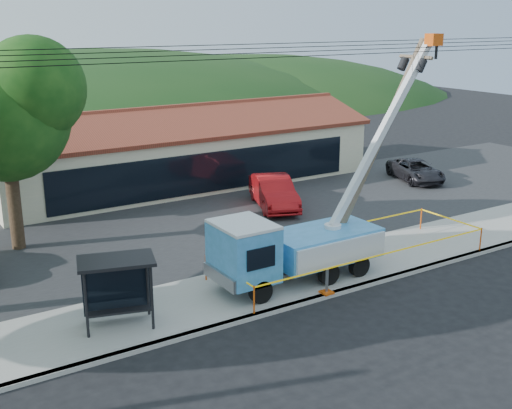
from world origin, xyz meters
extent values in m
plane|color=black|center=(0.00, 0.00, 0.00)|extent=(120.00, 120.00, 0.00)
cube|color=#9D9B93|center=(0.00, 2.10, 0.07)|extent=(60.00, 0.25, 0.15)
cube|color=#9D9B93|center=(0.00, 4.00, 0.07)|extent=(60.00, 4.00, 0.15)
cube|color=#28282B|center=(0.00, 12.00, 0.05)|extent=(60.00, 12.00, 0.10)
cube|color=beige|center=(4.00, 20.00, 1.70)|extent=(22.00, 8.00, 3.40)
cube|color=black|center=(4.00, 15.98, 1.43)|extent=(18.04, 0.08, 2.21)
cube|color=maroon|center=(4.00, 18.00, 3.90)|extent=(22.50, 4.53, 1.52)
cube|color=maroon|center=(4.00, 22.00, 3.90)|extent=(22.50, 4.53, 1.52)
cube|color=maroon|center=(4.00, 20.00, 4.55)|extent=(22.50, 0.30, 0.25)
cylinder|color=#332316|center=(-7.00, 13.00, 2.09)|extent=(0.56, 0.56, 4.18)
sphere|color=#103D10|center=(-7.00, 13.00, 5.70)|extent=(5.25, 5.25, 5.25)
sphere|color=#103D10|center=(-5.95, 12.30, 6.84)|extent=(4.20, 4.20, 4.20)
ellipsoid|color=#173C15|center=(10.00, 55.00, 0.00)|extent=(89.60, 64.00, 32.00)
ellipsoid|color=#173C15|center=(30.00, 55.00, 0.00)|extent=(72.80, 52.00, 26.00)
cylinder|color=black|center=(0.00, 3.10, 8.34)|extent=(60.00, 0.02, 0.02)
cylinder|color=black|center=(0.00, 3.60, 8.46)|extent=(60.00, 0.02, 0.02)
cylinder|color=black|center=(0.00, 4.10, 8.58)|extent=(60.00, 0.02, 0.02)
cylinder|color=black|center=(0.00, 4.50, 8.70)|extent=(60.00, 0.02, 0.02)
cylinder|color=black|center=(-1.30, 2.76, 0.55)|extent=(0.83, 0.28, 0.83)
cylinder|color=black|center=(-1.30, 4.69, 0.55)|extent=(0.83, 0.28, 0.83)
cylinder|color=black|center=(1.65, 2.76, 0.55)|extent=(0.83, 0.28, 0.83)
cylinder|color=black|center=(1.65, 4.69, 0.55)|extent=(0.83, 0.28, 0.83)
cylinder|color=black|center=(3.12, 2.76, 0.55)|extent=(0.83, 0.28, 0.83)
cylinder|color=black|center=(3.12, 4.69, 0.55)|extent=(0.83, 0.28, 0.83)
cube|color=black|center=(1.09, 3.73, 0.78)|extent=(6.08, 0.92, 0.23)
cube|color=teal|center=(-1.39, 3.73, 1.70)|extent=(1.84, 2.21, 1.93)
cube|color=silver|center=(-1.39, 3.73, 2.72)|extent=(1.84, 2.21, 0.11)
cube|color=black|center=(-2.27, 3.73, 1.84)|extent=(0.07, 1.66, 0.83)
cube|color=gray|center=(-2.36, 3.73, 0.97)|extent=(0.14, 2.12, 0.46)
cube|color=teal|center=(2.11, 3.73, 1.34)|extent=(4.24, 2.21, 1.11)
cylinder|color=silver|center=(2.57, 3.73, 1.75)|extent=(0.64, 0.64, 0.55)
cube|color=silver|center=(4.83, 3.73, 5.36)|extent=(4.73, 0.26, 6.90)
cube|color=gray|center=(5.10, 3.73, 5.59)|extent=(2.85, 0.17, 4.15)
cube|color=#D84B0B|center=(7.08, 3.54, 8.74)|extent=(0.55, 0.46, 0.46)
cube|color=#D84B0B|center=(1.09, 2.16, 0.18)|extent=(0.41, 0.41, 0.07)
cube|color=#D84B0B|center=(3.49, 5.29, 0.18)|extent=(0.41, 0.41, 0.07)
cylinder|color=brown|center=(4.75, 4.06, 4.44)|extent=(4.94, 0.30, 8.73)
cube|color=brown|center=(6.72, 4.06, 8.08)|extent=(0.15, 1.69, 0.15)
cylinder|color=black|center=(6.54, 4.53, 7.80)|extent=(0.52, 0.34, 0.57)
cylinder|color=black|center=(6.54, 3.59, 7.80)|extent=(0.52, 0.34, 0.57)
cylinder|color=black|center=(-7.10, 3.49, 1.22)|extent=(0.11, 0.11, 2.16)
cylinder|color=black|center=(-5.20, 2.93, 1.22)|extent=(0.11, 0.11, 2.16)
cylinder|color=black|center=(-6.80, 4.53, 1.22)|extent=(0.11, 0.11, 2.16)
cylinder|color=black|center=(-4.90, 3.97, 1.22)|extent=(0.11, 0.11, 2.16)
cube|color=black|center=(-6.00, 3.73, 2.34)|extent=(2.65, 2.04, 0.11)
cube|color=black|center=(-5.84, 4.29, 1.22)|extent=(2.09, 0.65, 1.80)
cube|color=black|center=(-6.00, 3.73, 0.63)|extent=(2.00, 0.90, 0.07)
cylinder|color=#D84B0B|center=(-1.95, 2.15, 0.64)|extent=(0.06, 0.06, 0.99)
cylinder|color=#D84B0B|center=(9.27, 2.15, 0.64)|extent=(0.06, 0.06, 0.99)
cylinder|color=#D84B0B|center=(9.27, 5.51, 0.64)|extent=(0.06, 0.06, 0.99)
cylinder|color=#D84B0B|center=(-1.95, 5.51, 0.64)|extent=(0.06, 0.06, 0.99)
cube|color=yellow|center=(3.66, 2.15, 1.09)|extent=(11.22, 0.01, 0.06)
cube|color=yellow|center=(9.27, 3.83, 1.09)|extent=(0.01, 3.35, 0.06)
cube|color=yellow|center=(3.66, 5.51, 1.09)|extent=(11.22, 0.01, 0.06)
cube|color=yellow|center=(-1.95, 3.83, 1.09)|extent=(0.01, 3.35, 0.06)
imported|color=#AA1114|center=(5.60, 12.23, 0.00)|extent=(3.33, 5.22, 1.62)
imported|color=black|center=(16.00, 12.38, 0.00)|extent=(3.36, 4.92, 1.25)
camera|label=1|loc=(-12.25, -14.20, 9.55)|focal=45.00mm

